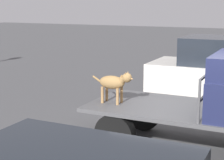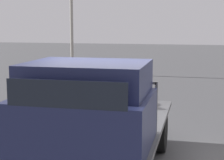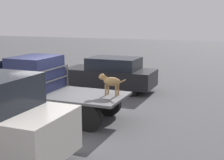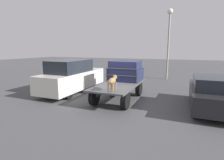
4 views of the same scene
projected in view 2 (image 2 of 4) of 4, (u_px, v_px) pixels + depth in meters
name	position (u px, v px, depth m)	size (l,w,h in m)	color
flatbed_truck	(107.00, 137.00, 6.51)	(4.16, 1.94, 0.89)	black
truck_cab	(86.00, 107.00, 5.22)	(1.58, 1.82, 1.17)	#1E2347
truck_headboard	(101.00, 97.00, 6.02)	(0.04, 1.82, 0.81)	#4C4C4F
dog	(111.00, 83.00, 7.96)	(0.96, 0.29, 0.72)	#9E7547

